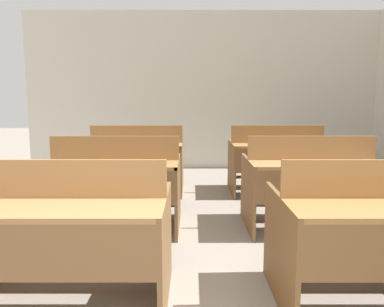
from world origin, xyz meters
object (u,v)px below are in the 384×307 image
(bench_second_right, at_px, (310,182))
(bench_third_left, at_px, (136,158))
(bench_front_left, at_px, (64,233))
(wastepaper_bin, at_px, (383,171))
(bench_front_right, at_px, (381,233))
(bench_third_right, at_px, (276,159))
(bench_second_left, at_px, (114,182))

(bench_second_right, distance_m, bench_third_left, 2.30)
(bench_front_left, distance_m, wastepaper_bin, 4.98)
(bench_second_right, bearing_deg, bench_front_right, -90.44)
(bench_front_right, relative_size, bench_third_left, 1.00)
(bench_front_right, relative_size, bench_second_right, 1.00)
(bench_third_right, bearing_deg, bench_third_left, 179.64)
(bench_second_left, distance_m, wastepaper_bin, 4.16)
(bench_front_left, distance_m, bench_front_right, 1.86)
(bench_second_right, bearing_deg, bench_third_left, 143.34)
(bench_third_left, bearing_deg, bench_second_right, -36.66)
(bench_front_right, xyz_separation_m, bench_second_right, (0.01, 1.36, 0.00))
(bench_third_right, relative_size, wastepaper_bin, 3.79)
(bench_second_right, xyz_separation_m, wastepaper_bin, (1.76, 2.04, -0.30))
(bench_front_left, xyz_separation_m, bench_front_right, (1.86, -0.00, 0.00))
(bench_front_left, xyz_separation_m, bench_second_left, (0.02, 1.35, 0.00))
(bench_front_right, distance_m, bench_third_left, 3.30)
(bench_second_right, height_order, bench_third_right, same)
(bench_front_left, relative_size, wastepaper_bin, 3.79)
(bench_front_left, xyz_separation_m, bench_third_left, (0.02, 2.74, 0.00))
(bench_third_right, bearing_deg, bench_second_left, -143.08)
(bench_second_left, height_order, bench_third_left, same)
(bench_front_left, relative_size, bench_third_right, 1.00)
(bench_second_right, relative_size, wastepaper_bin, 3.79)
(bench_third_left, bearing_deg, bench_third_right, -0.36)
(bench_second_left, bearing_deg, bench_third_right, 36.92)
(bench_second_right, xyz_separation_m, bench_third_right, (-0.01, 1.36, 0.00))
(bench_second_left, relative_size, wastepaper_bin, 3.79)
(bench_second_left, height_order, bench_third_right, same)
(wastepaper_bin, bearing_deg, bench_third_right, -159.13)
(bench_front_left, bearing_deg, bench_third_right, 55.70)
(bench_front_left, bearing_deg, wastepaper_bin, 43.14)
(bench_front_right, height_order, bench_third_right, same)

